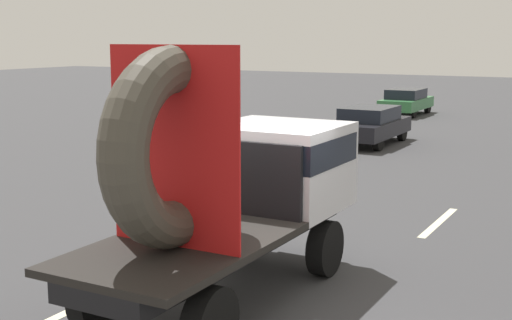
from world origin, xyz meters
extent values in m
plane|color=#38383A|center=(0.00, 0.00, 0.00)|extent=(120.00, 120.00, 0.00)
cylinder|color=black|center=(-1.13, 1.30, 0.44)|extent=(0.28, 0.88, 0.88)
cylinder|color=black|center=(0.57, 1.30, 0.44)|extent=(0.28, 0.88, 0.88)
cylinder|color=black|center=(-1.13, -2.04, 0.44)|extent=(0.28, 0.88, 0.88)
cube|color=black|center=(-0.28, -0.41, 0.88)|extent=(1.30, 5.31, 0.25)
cube|color=silver|center=(-0.28, 1.30, 1.68)|extent=(2.00, 1.89, 1.35)
cube|color=black|center=(-0.28, 1.25, 1.97)|extent=(2.02, 1.80, 0.44)
cube|color=black|center=(-0.28, -1.35, 1.05)|extent=(2.00, 3.42, 0.10)
cube|color=black|center=(-0.28, 0.31, 1.65)|extent=(1.80, 0.08, 1.10)
torus|color=#474238|center=(-0.28, -1.50, 2.36)|extent=(0.59, 2.52, 2.52)
cube|color=red|center=(-0.28, -1.50, 2.36)|extent=(1.90, 0.03, 2.52)
cylinder|color=black|center=(-4.26, 15.97, 0.31)|extent=(0.21, 0.62, 0.62)
cylinder|color=black|center=(-2.76, 15.97, 0.31)|extent=(0.21, 0.62, 0.62)
cylinder|color=black|center=(-4.26, 13.38, 0.31)|extent=(0.21, 0.62, 0.62)
cylinder|color=black|center=(-2.76, 13.38, 0.31)|extent=(0.21, 0.62, 0.62)
cube|color=black|center=(-3.51, 14.67, 0.57)|extent=(1.73, 4.04, 0.53)
cube|color=black|center=(-3.51, 14.58, 1.08)|extent=(1.56, 2.26, 0.48)
cube|color=beige|center=(-1.89, 5.55, 0.00)|extent=(0.16, 2.54, 0.01)
cube|color=beige|center=(1.34, 5.33, 0.00)|extent=(0.16, 2.56, 0.01)
cylinder|color=black|center=(-5.91, 25.65, 0.29)|extent=(0.20, 0.59, 0.59)
cylinder|color=black|center=(-4.48, 25.65, 0.29)|extent=(0.20, 0.59, 0.59)
cylinder|color=black|center=(-5.91, 23.18, 0.29)|extent=(0.20, 0.59, 0.59)
cylinder|color=black|center=(-4.48, 23.18, 0.29)|extent=(0.20, 0.59, 0.59)
cube|color=#33723F|center=(-5.19, 24.41, 0.55)|extent=(1.65, 3.85, 0.50)
cube|color=black|center=(-5.19, 24.32, 1.03)|extent=(1.49, 2.16, 0.46)
camera|label=1|loc=(4.73, -8.42, 3.71)|focal=48.83mm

